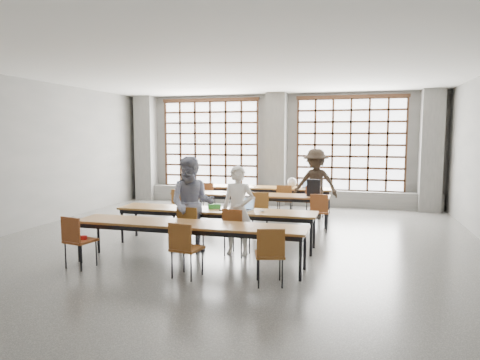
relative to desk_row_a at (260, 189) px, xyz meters
name	(u,v)px	position (x,y,z in m)	size (l,w,h in m)	color
floor	(229,245)	(0.20, -3.81, -0.66)	(11.00, 11.00, 0.00)	#474745
ceiling	(229,67)	(0.20, -3.81, 2.84)	(11.00, 11.00, 0.00)	silver
wall_back	(278,149)	(0.20, 1.69, 1.09)	(10.00, 10.00, 0.00)	#5B5B59
wall_front	(15,197)	(0.20, -9.31, 1.09)	(10.00, 10.00, 0.00)	#5B5B59
wall_left	(18,155)	(-4.80, -3.81, 1.09)	(11.00, 11.00, 0.00)	#5B5B59
column_left	(146,148)	(-4.30, 1.41, 1.09)	(0.60, 0.55, 3.50)	#595956
column_mid	(276,149)	(0.20, 1.41, 1.09)	(0.60, 0.55, 3.50)	#595956
column_right	(431,151)	(4.70, 1.41, 1.09)	(0.60, 0.55, 3.50)	#595956
window_left	(210,144)	(-2.05, 1.62, 1.24)	(3.32, 0.12, 3.00)	white
window_right	(350,145)	(2.45, 1.62, 1.24)	(3.32, 0.12, 3.00)	white
sill_ledge	(276,196)	(0.20, 1.49, -0.41)	(9.80, 0.35, 0.50)	#595956
desk_row_a	(260,189)	(0.00, 0.00, 0.00)	(4.00, 0.70, 0.73)	brown
desk_row_b	(249,196)	(0.04, -1.51, 0.00)	(4.00, 0.70, 0.73)	brown
desk_row_c	(216,213)	(-0.06, -3.89, 0.00)	(4.00, 0.70, 0.73)	brown
desk_row_d	(188,227)	(-0.09, -5.28, 0.00)	(4.00, 0.70, 0.73)	brown
chair_back_left	(207,195)	(-1.39, -0.63, -0.13)	(0.47, 0.47, 0.88)	brown
chair_back_mid	(285,198)	(0.80, -0.63, -0.13)	(0.43, 0.43, 0.88)	brown
chair_back_right	(314,199)	(1.58, -0.63, -0.13)	(0.50, 0.50, 0.88)	brown
chair_mid_left	(181,203)	(-1.55, -2.14, -0.13)	(0.48, 0.48, 0.88)	brown
chair_mid_centre	(260,206)	(0.46, -2.14, -0.13)	(0.51, 0.51, 0.88)	brown
chair_mid_right	(319,209)	(1.84, -2.14, -0.13)	(0.43, 0.43, 0.88)	brown
chair_front_left	(190,224)	(-0.37, -4.52, -0.13)	(0.43, 0.44, 0.88)	brown
chair_front_right	(235,227)	(0.52, -4.52, -0.13)	(0.50, 0.50, 0.88)	brown
chair_near_left	(77,237)	(-1.80, -5.91, -0.13)	(0.49, 0.49, 0.88)	brown
chair_near_mid	(184,244)	(0.10, -5.91, -0.13)	(0.49, 0.49, 0.88)	brown
chair_near_right	(270,250)	(1.44, -5.91, -0.13)	(0.52, 0.52, 0.88)	brown
student_male	(238,210)	(0.54, -4.39, 0.16)	(0.60, 0.39, 1.65)	white
student_female	(192,204)	(-0.36, -4.39, 0.24)	(0.87, 0.68, 1.80)	navy
student_back	(315,184)	(1.60, -0.50, 0.26)	(1.19, 0.68, 1.84)	black
laptop_front	(244,207)	(0.50, -3.79, 0.13)	(0.43, 0.39, 0.26)	silver
laptop_back	(308,186)	(1.35, 0.11, 0.13)	(0.38, 0.32, 0.26)	#B5B6BA
mouse	(262,211)	(0.89, -3.91, 0.08)	(0.10, 0.06, 0.04)	white
green_box	(214,206)	(-0.11, -3.81, 0.11)	(0.25, 0.09, 0.09)	#2C882D
phone	(223,210)	(0.12, -3.99, 0.07)	(0.13, 0.06, 0.01)	black
paper_sheet_a	(227,193)	(-0.56, -1.46, 0.07)	(0.30, 0.21, 0.00)	white
paper_sheet_c	(253,194)	(0.14, -1.51, 0.07)	(0.30, 0.21, 0.00)	white
backpack	(313,188)	(1.64, -1.46, 0.27)	(0.32, 0.20, 0.40)	black
plastic_bag	(292,182)	(0.90, 0.05, 0.21)	(0.26, 0.21, 0.29)	silver
red_pouch	(80,238)	(-1.79, -5.83, -0.16)	(0.20, 0.08, 0.06)	#B31916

